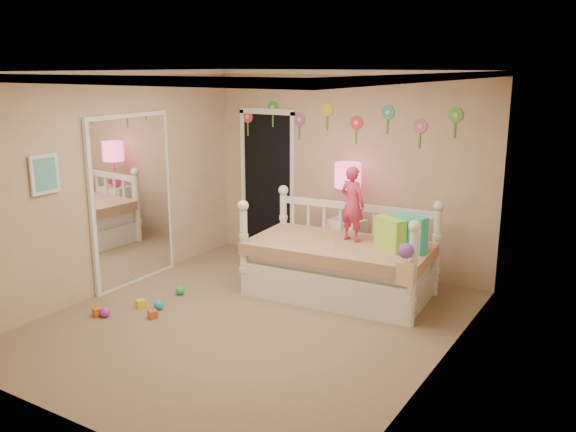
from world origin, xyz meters
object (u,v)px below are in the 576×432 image
Objects in this scene: child at (352,204)px; nightstand at (346,247)px; table_lamp at (348,182)px; daybed at (340,248)px.

nightstand is (-0.35, 0.58, -0.72)m from child.
nightstand is at bearing 82.87° from table_lamp.
child is 1.22× the size of nightstand.
table_lamp is at bearing -47.67° from child.
child is 0.99m from nightstand.
child is at bearing -58.90° from table_lamp.
nightstand is (-0.27, 0.72, -0.22)m from daybed.
daybed is 2.41× the size of child.
child is 1.21× the size of table_lamp.
child reaches higher than nightstand.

